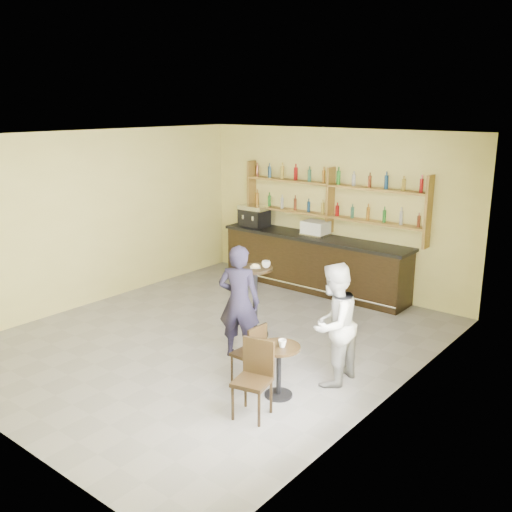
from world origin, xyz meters
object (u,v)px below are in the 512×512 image
Objects in this scene: bar_counter at (314,263)px; man_main at (239,302)px; espresso_machine at (254,216)px; chair_south at (252,381)px; pedestal_table at (255,302)px; chair_west at (248,353)px; patron_second at (333,324)px; cafe_table at (279,371)px; pastry_case at (316,229)px.

bar_counter is 2.39× the size of man_main.
espresso_machine reaches higher than bar_counter.
chair_south is (3.67, -4.56, -0.86)m from espresso_machine.
bar_counter is at bearing 102.85° from pedestal_table.
chair_west is 0.51× the size of patron_second.
pedestal_table is 2.03m from cafe_table.
cafe_table is (2.06, -3.96, -0.91)m from pastry_case.
chair_south is 1.43m from patron_second.
man_main reaches higher than pedestal_table.
chair_west is (3.07, -3.91, -0.90)m from espresso_machine.
cafe_table is 0.56m from chair_west.
espresso_machine is at bearing 129.34° from pedestal_table.
chair_south is (1.54, -1.96, -0.11)m from pedestal_table.
man_main is (0.90, -3.36, 0.30)m from bar_counter.
pedestal_table is (0.59, -2.61, 0.02)m from bar_counter.
espresso_machine is at bearing -77.96° from man_main.
chair_west is 1.20m from patron_second.
cafe_table is at bearing 81.22° from chair_south.
cafe_table is at bearing -24.41° from patron_second.
espresso_machine is 0.54× the size of pedestal_table.
cafe_table is at bearing -59.25° from pastry_case.
espresso_machine is (-1.54, 0.00, 0.77)m from bar_counter.
man_main is 1.02× the size of patron_second.
chair_west is (0.63, -0.56, -0.43)m from man_main.
espresso_machine is 0.90× the size of cafe_table.
espresso_machine reaches higher than chair_south.
chair_west is at bearing 119.16° from chair_south.
chair_west is at bearing -52.24° from patron_second.
pedestal_table is 1.93m from patron_second.
chair_south is at bearing -61.89° from pastry_case.
pedestal_table is at bearing -92.00° from man_main.
cafe_table is 0.74× the size of chair_south.
espresso_machine is 0.66× the size of chair_south.
pedestal_table reaches higher than bar_counter.
man_main is at bearing -68.04° from pedestal_table.
bar_counter is at bearing 6.42° from espresso_machine.
man_main is 1.82× the size of chair_south.
man_main is at bearing -75.04° from bar_counter.
pastry_case is 4.02m from patron_second.
pastry_case is at bearing 6.42° from espresso_machine.
pastry_case reaches higher than bar_counter.
espresso_machine is 4.18m from man_main.
patron_second is at bearing 64.91° from chair_south.
man_main is at bearing -85.46° from patron_second.
pedestal_table is (0.57, -2.61, -0.68)m from pastry_case.
chair_west is (1.51, -3.91, -0.83)m from pastry_case.
bar_counter is 3.54× the size of pedestal_table.
pedestal_table reaches higher than chair_south.
chair_west is (1.53, -3.91, -0.13)m from bar_counter.
pedestal_table is at bearing 114.55° from chair_south.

